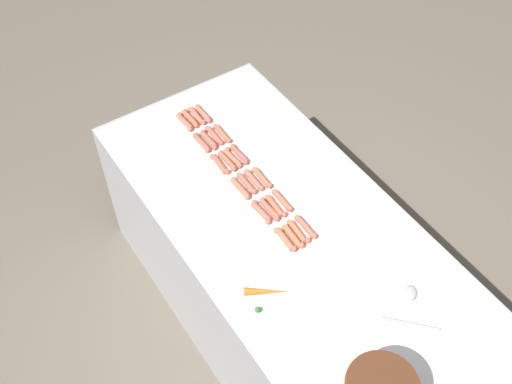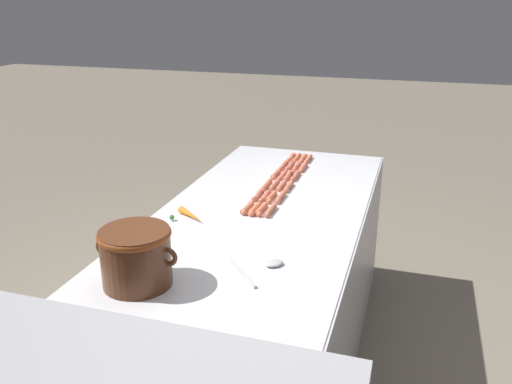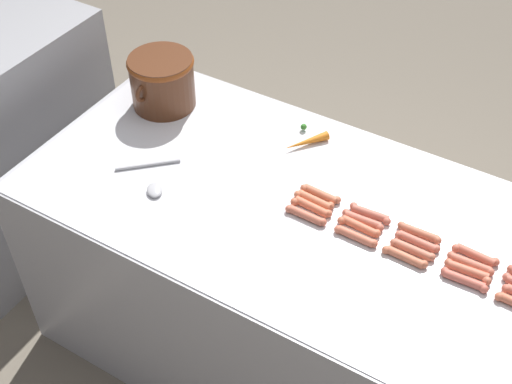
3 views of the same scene
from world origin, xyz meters
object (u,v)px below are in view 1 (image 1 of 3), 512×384
hot_dog_8 (233,157)px  hot_dog_22 (261,212)px  hot_dog_7 (214,136)px  hot_dog_14 (227,161)px  hot_dog_11 (298,231)px  hot_dog_19 (202,143)px  hot_dog_21 (240,188)px  hot_dog_10 (276,206)px  hot_dog_20 (220,164)px  hot_dog_23 (285,239)px  carrot (266,293)px  hot_dog_17 (293,236)px  hot_dog_5 (306,227)px  serving_spoon (410,303)px  hot_dog_3 (262,178)px  hot_dog_6 (197,116)px  hot_dog_18 (185,122)px  hot_dog_15 (247,183)px  hot_dog_0 (203,114)px  hot_dog_16 (270,209)px  hot_dog_2 (239,154)px  hot_dog_13 (209,140)px  hot_dog_9 (254,180)px  hot_dog_4 (282,200)px  hot_dog_12 (190,118)px

hot_dog_8 → hot_dog_22: (0.07, 0.34, 0.00)m
hot_dog_7 → hot_dog_14: 0.18m
hot_dog_11 → hot_dog_19: same height
hot_dog_21 → hot_dog_7: bearing=-102.2°
hot_dog_10 → hot_dog_20: 0.35m
hot_dog_23 → carrot: 0.27m
hot_dog_17 → hot_dog_21: same height
hot_dog_5 → serving_spoon: size_ratio=0.64×
hot_dog_3 → hot_dog_10: same height
hot_dog_21 → hot_dog_6: bearing=-98.3°
hot_dog_7 → hot_dog_18: size_ratio=1.00×
hot_dog_15 → carrot: bearing=64.2°
hot_dog_0 → hot_dog_18: 0.10m
hot_dog_14 → hot_dog_16: (0.00, 0.34, 0.00)m
hot_dog_6 → hot_dog_23: bearing=85.1°
hot_dog_2 → hot_dog_18: 0.35m
hot_dog_13 → hot_dog_19: (0.04, -0.00, 0.00)m
hot_dog_11 → hot_dog_18: same height
hot_dog_9 → hot_dog_17: 0.35m
hot_dog_2 → hot_dog_7: size_ratio=1.00×
hot_dog_16 → hot_dog_2: bearing=-101.2°
hot_dog_14 → hot_dog_18: bearing=-84.0°
hot_dog_5 → hot_dog_23: same height
hot_dog_4 → hot_dog_19: 0.51m
hot_dog_12 → hot_dog_17: bearing=90.0°
hot_dog_6 → hot_dog_3: bearing=94.4°
hot_dog_2 → hot_dog_22: same height
hot_dog_2 → hot_dog_21: 0.21m
hot_dog_7 → hot_dog_15: (0.04, 0.34, 0.00)m
hot_dog_3 → hot_dog_14: same height
hot_dog_18 → hot_dog_19: size_ratio=1.00×
hot_dog_2 → hot_dog_17: same height
hot_dog_3 → hot_dog_20: size_ratio=1.00×
hot_dog_9 → hot_dog_18: bearing=-81.9°
hot_dog_15 → hot_dog_17: bearing=90.1°
hot_dog_17 → hot_dog_22: same height
hot_dog_19 → hot_dog_4: bearing=102.6°
hot_dog_12 → hot_dog_3: bearing=98.3°
hot_dog_16 → hot_dog_21: 0.17m
hot_dog_8 → hot_dog_22: bearing=77.9°
hot_dog_4 → hot_dog_17: size_ratio=1.00×
hot_dog_10 → hot_dog_8: bearing=-90.3°
hot_dog_18 → hot_dog_20: size_ratio=1.00×
hot_dog_20 → carrot: carrot is taller
hot_dog_2 → hot_dog_12: size_ratio=1.00×
hot_dog_10 → hot_dog_11: 0.16m
hot_dog_3 → hot_dog_10: size_ratio=1.00×
hot_dog_13 → hot_dog_2: bearing=113.7°
hot_dog_19 → serving_spoon: 1.20m
hot_dog_19 → hot_dog_22: bearing=90.1°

